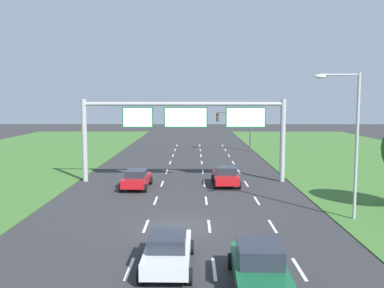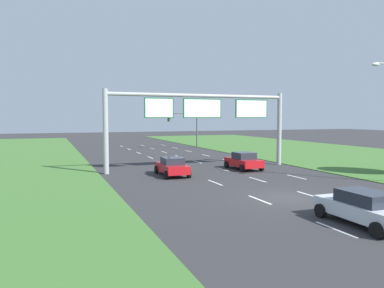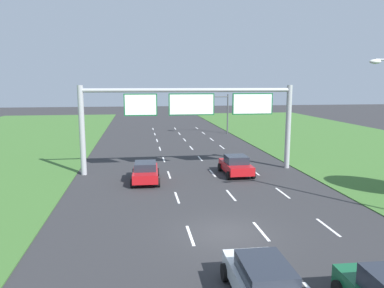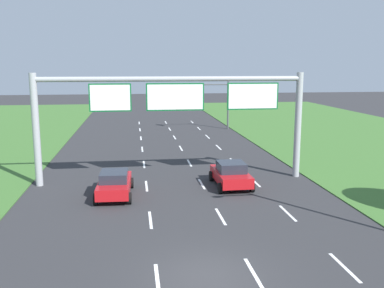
{
  "view_description": "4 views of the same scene",
  "coord_description": "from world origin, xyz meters",
  "px_view_note": "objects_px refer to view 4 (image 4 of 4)",
  "views": [
    {
      "loc": [
        0.93,
        -22.99,
        6.93
      ],
      "look_at": [
        0.74,
        11.22,
        3.4
      ],
      "focal_mm": 40.0,
      "sensor_mm": 36.0,
      "label": 1
    },
    {
      "loc": [
        -12.88,
        -18.09,
        4.67
      ],
      "look_at": [
        -1.23,
        11.91,
        2.37
      ],
      "focal_mm": 35.0,
      "sensor_mm": 36.0,
      "label": 2
    },
    {
      "loc": [
        -4.1,
        -16.69,
        7.18
      ],
      "look_at": [
        -0.06,
        11.03,
        2.58
      ],
      "focal_mm": 35.0,
      "sensor_mm": 36.0,
      "label": 3
    },
    {
      "loc": [
        -2.43,
        -13.97,
        7.45
      ],
      "look_at": [
        1.43,
        14.15,
        2.2
      ],
      "focal_mm": 40.0,
      "sensor_mm": 36.0,
      "label": 4
    }
  ],
  "objects_px": {
    "car_near_red": "(231,174)",
    "traffic_light_mast": "(212,97)",
    "sign_gantry": "(177,105)",
    "car_mid_lane": "(115,183)"
  },
  "relations": [
    {
      "from": "car_near_red",
      "to": "traffic_light_mast",
      "type": "bearing_deg",
      "value": 81.83
    },
    {
      "from": "car_near_red",
      "to": "sign_gantry",
      "type": "xyz_separation_m",
      "value": [
        -3.18,
        1.77,
        4.18
      ]
    },
    {
      "from": "car_mid_lane",
      "to": "sign_gantry",
      "type": "height_order",
      "value": "sign_gantry"
    },
    {
      "from": "car_near_red",
      "to": "traffic_light_mast",
      "type": "xyz_separation_m",
      "value": [
        3.16,
        23.81,
        3.09
      ]
    },
    {
      "from": "car_mid_lane",
      "to": "sign_gantry",
      "type": "relative_size",
      "value": 0.25
    },
    {
      "from": "car_mid_lane",
      "to": "car_near_red",
      "type": "bearing_deg",
      "value": 10.86
    },
    {
      "from": "traffic_light_mast",
      "to": "car_near_red",
      "type": "bearing_deg",
      "value": -97.55
    },
    {
      "from": "sign_gantry",
      "to": "traffic_light_mast",
      "type": "distance_m",
      "value": 22.96
    },
    {
      "from": "sign_gantry",
      "to": "car_mid_lane",
      "type": "bearing_deg",
      "value": -143.76
    },
    {
      "from": "traffic_light_mast",
      "to": "car_mid_lane",
      "type": "bearing_deg",
      "value": -112.38
    }
  ]
}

